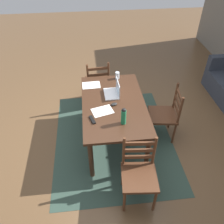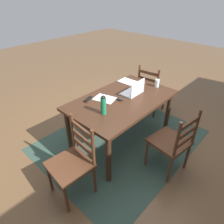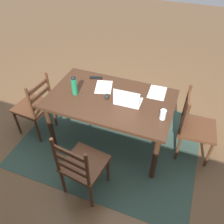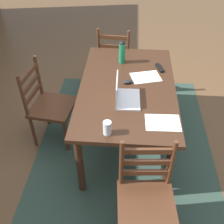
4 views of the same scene
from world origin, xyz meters
The scene contains 13 objects.
ground_plane centered at (0.00, 0.00, 0.00)m, with size 14.00×14.00×0.00m, color brown.
area_rug centered at (0.00, 0.00, 0.00)m, with size 2.44×1.95×0.01m, color #2D4238.
dining_table centered at (0.00, 0.00, 0.68)m, with size 1.57×0.95×0.77m.
chair_left_near centered at (-1.07, -0.19, 0.46)m, with size 0.47×0.47×0.95m.
chair_right_far centered at (1.07, 0.19, 0.46)m, with size 0.48×0.48×0.95m.
chair_far_head centered at (0.01, 0.85, 0.46)m, with size 0.49×0.49×0.95m.
laptop centered at (-0.23, 0.03, 0.83)m, with size 0.33×0.23×0.23m.
water_bottle centered at (0.46, 0.08, 0.91)m, with size 0.07×0.07×0.26m.
drinking_glass centered at (-0.68, 0.14, 0.83)m, with size 0.07×0.07×0.12m, color silver.
computer_mouse centered at (0.05, 0.00, 0.79)m, with size 0.06×0.10×0.03m, color black.
tv_remote centered at (0.35, -0.34, 0.78)m, with size 0.04×0.17×0.02m, color black.
paper_stack_left centered at (0.17, -0.18, 0.77)m, with size 0.21×0.30×0.00m, color white.
paper_stack_right centered at (-0.52, -0.32, 0.77)m, with size 0.21×0.30×0.00m, color white.
Camera 3 is at (-0.82, 2.11, 2.55)m, focal length 37.00 mm.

